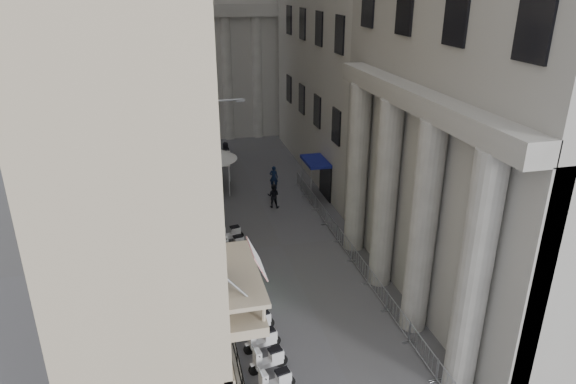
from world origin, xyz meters
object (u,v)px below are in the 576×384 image
Objects in this scene: pedestrian_b at (273,196)px; security_tent at (205,152)px; info_kiosk at (246,284)px; street_lamp at (209,155)px; pedestrian_a at (274,177)px.

security_tent is at bearing -24.52° from pedestrian_b.
pedestrian_b is (4.34, -4.73, -2.15)m from security_tent.
security_tent is 6.77m from pedestrian_b.
info_kiosk is 1.07× the size of pedestrian_b.
security_tent is 2.36× the size of info_kiosk.
street_lamp is 4.81× the size of pedestrian_b.
street_lamp reaches higher than info_kiosk.
pedestrian_a is at bearing 53.25° from info_kiosk.
pedestrian_a is 1.03× the size of pedestrian_b.
security_tent is 2.45× the size of pedestrian_a.
pedestrian_b is at bearing 51.79° from info_kiosk.
street_lamp is 9.19m from pedestrian_a.
security_tent is 7.59m from street_lamp.
street_lamp reaches higher than security_tent.
security_tent is at bearing 72.57° from info_kiosk.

